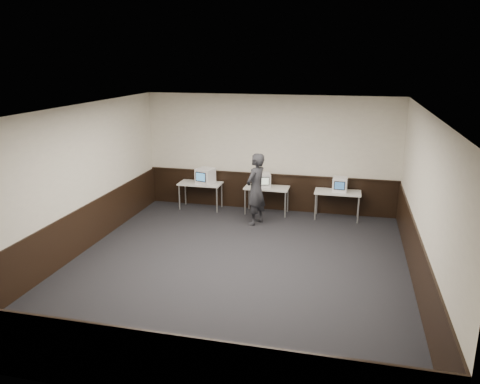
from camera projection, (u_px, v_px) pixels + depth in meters
name	position (u px, v px, depth m)	size (l,w,h in m)	color
floor	(235.00, 268.00, 9.57)	(8.00, 8.00, 0.00)	black
ceiling	(234.00, 110.00, 8.69)	(8.00, 8.00, 0.00)	white
back_wall	(270.00, 154.00, 12.87)	(7.00, 7.00, 0.00)	beige
front_wall	(150.00, 287.00, 5.39)	(7.00, 7.00, 0.00)	beige
left_wall	(75.00, 182.00, 9.91)	(8.00, 8.00, 0.00)	beige
right_wall	(424.00, 205.00, 8.35)	(8.00, 8.00, 0.00)	beige
wainscot_back	(269.00, 192.00, 13.15)	(6.98, 0.04, 1.00)	black
wainscot_front	(156.00, 367.00, 5.71)	(6.98, 0.04, 1.00)	black
wainscot_left	(80.00, 231.00, 10.21)	(0.04, 7.98, 1.00)	black
wainscot_right	(417.00, 262.00, 8.66)	(0.04, 7.98, 1.00)	black
wainscot_rail	(269.00, 174.00, 12.99)	(6.98, 0.06, 0.04)	black
desk_left	(200.00, 185.00, 13.17)	(1.20, 0.60, 0.75)	silver
desk_center	(267.00, 190.00, 12.75)	(1.20, 0.60, 0.75)	silver
desk_right	(338.00, 194.00, 12.32)	(1.20, 0.60, 0.75)	silver
emac_left	(205.00, 176.00, 13.02)	(0.54, 0.56, 0.44)	white
emac_center	(263.00, 180.00, 12.71)	(0.48, 0.49, 0.38)	white
emac_right	(340.00, 184.00, 12.27)	(0.39, 0.42, 0.37)	white
person	(256.00, 189.00, 11.87)	(0.68, 0.44, 1.85)	#26272B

